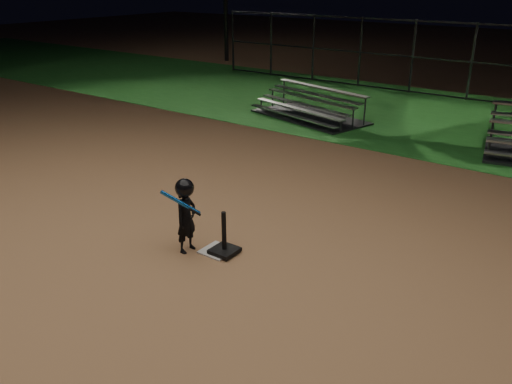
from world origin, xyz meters
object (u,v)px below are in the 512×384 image
at_px(batting_tee, 224,245).
at_px(bleacher_left, 309,112).
at_px(home_plate, 217,251).
at_px(child_batter, 186,213).

bearing_deg(batting_tee, bleacher_left, 112.15).
bearing_deg(home_plate, bleacher_left, 111.29).
height_order(child_batter, bleacher_left, child_batter).
relative_size(home_plate, bleacher_left, 0.12).
distance_m(batting_tee, child_batter, 0.75).
bearing_deg(home_plate, batting_tee, 5.71).
relative_size(child_batter, bleacher_left, 0.31).
xyz_separation_m(home_plate, bleacher_left, (-3.03, 7.78, 0.16)).
bearing_deg(bleacher_left, child_batter, -57.42).
bearing_deg(child_batter, home_plate, -59.80).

